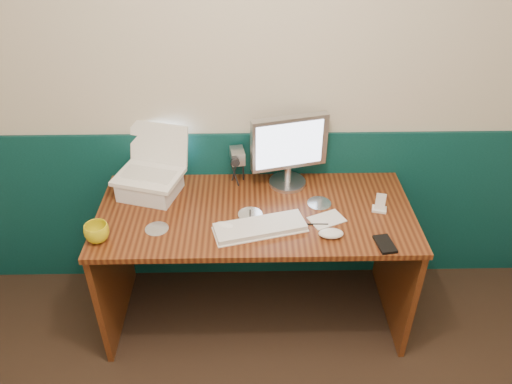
{
  "coord_description": "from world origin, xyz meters",
  "views": [
    {
      "loc": [
        -0.06,
        -0.64,
        2.26
      ],
      "look_at": [
        -0.02,
        1.23,
        0.97
      ],
      "focal_mm": 35.0,
      "sensor_mm": 36.0,
      "label": 1
    }
  ],
  "objects_px": {
    "desk": "(255,266)",
    "monitor": "(289,151)",
    "mug": "(97,233)",
    "camcorder": "(238,165)",
    "laptop": "(146,156)",
    "keyboard": "(260,228)"
  },
  "relations": [
    {
      "from": "monitor",
      "to": "mug",
      "type": "relative_size",
      "value": 3.54
    },
    {
      "from": "desk",
      "to": "mug",
      "type": "bearing_deg",
      "value": -163.81
    },
    {
      "from": "monitor",
      "to": "laptop",
      "type": "bearing_deg",
      "value": 171.86
    },
    {
      "from": "monitor",
      "to": "keyboard",
      "type": "distance_m",
      "value": 0.47
    },
    {
      "from": "keyboard",
      "to": "laptop",
      "type": "bearing_deg",
      "value": 136.39
    },
    {
      "from": "mug",
      "to": "camcorder",
      "type": "bearing_deg",
      "value": 36.75
    },
    {
      "from": "laptop",
      "to": "keyboard",
      "type": "distance_m",
      "value": 0.69
    },
    {
      "from": "desk",
      "to": "laptop",
      "type": "distance_m",
      "value": 0.84
    },
    {
      "from": "keyboard",
      "to": "mug",
      "type": "bearing_deg",
      "value": 170.17
    },
    {
      "from": "keyboard",
      "to": "mug",
      "type": "xyz_separation_m",
      "value": [
        -0.76,
        -0.06,
        0.03
      ]
    },
    {
      "from": "desk",
      "to": "laptop",
      "type": "height_order",
      "value": "laptop"
    },
    {
      "from": "monitor",
      "to": "keyboard",
      "type": "height_order",
      "value": "monitor"
    },
    {
      "from": "camcorder",
      "to": "mug",
      "type": "bearing_deg",
      "value": -151.71
    },
    {
      "from": "monitor",
      "to": "camcorder",
      "type": "xyz_separation_m",
      "value": [
        -0.27,
        0.02,
        -0.1
      ]
    },
    {
      "from": "monitor",
      "to": "camcorder",
      "type": "relative_size",
      "value": 1.91
    },
    {
      "from": "monitor",
      "to": "mug",
      "type": "height_order",
      "value": "monitor"
    },
    {
      "from": "mug",
      "to": "camcorder",
      "type": "distance_m",
      "value": 0.81
    },
    {
      "from": "keyboard",
      "to": "camcorder",
      "type": "height_order",
      "value": "camcorder"
    },
    {
      "from": "mug",
      "to": "laptop",
      "type": "bearing_deg",
      "value": 63.74
    },
    {
      "from": "desk",
      "to": "monitor",
      "type": "distance_m",
      "value": 0.65
    },
    {
      "from": "laptop",
      "to": "desk",
      "type": "bearing_deg",
      "value": 0.08
    },
    {
      "from": "monitor",
      "to": "mug",
      "type": "bearing_deg",
      "value": -167.82
    }
  ]
}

